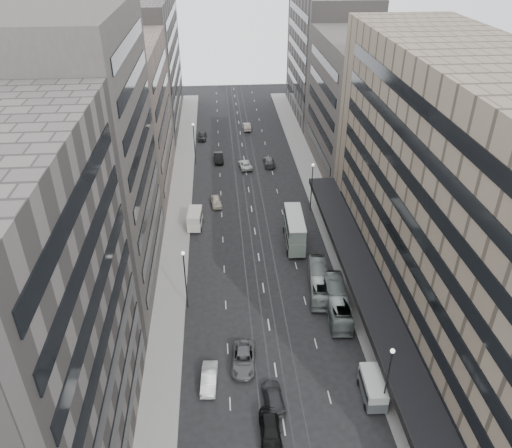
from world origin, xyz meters
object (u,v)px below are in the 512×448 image
object	(u,v)px
vw_microbus	(373,387)
sedan_0	(270,430)
double_decker	(294,229)
bus_near	(337,302)
sedan_2	(243,359)
bus_far	(319,282)
sedan_1	(209,378)
panel_van	(195,219)

from	to	relation	value
vw_microbus	sedan_0	bearing A→B (deg)	-159.08
double_decker	sedan_0	world-z (taller)	double_decker
bus_near	sedan_0	xyz separation A→B (m)	(-9.91, -16.64, -0.59)
bus_near	double_decker	size ratio (longest dim) A/B	1.17
bus_near	sedan_0	bearing A→B (deg)	63.41
bus_near	double_decker	xyz separation A→B (m)	(-3.01, 15.16, 1.12)
sedan_2	bus_far	bearing A→B (deg)	53.88
sedan_0	sedan_1	xyz separation A→B (m)	(-5.64, 6.58, -0.09)
sedan_2	sedan_1	bearing A→B (deg)	-142.38
double_decker	panel_van	distance (m)	15.89
vw_microbus	sedan_0	world-z (taller)	vw_microbus
sedan_0	bus_near	bearing A→B (deg)	59.79
panel_van	sedan_0	bearing A→B (deg)	-73.76
bus_near	panel_van	distance (m)	27.57
double_decker	vw_microbus	distance (m)	28.51
sedan_0	sedan_1	world-z (taller)	sedan_0
double_decker	vw_microbus	world-z (taller)	double_decker
vw_microbus	panel_van	bearing A→B (deg)	120.63
bus_near	sedan_1	xyz separation A→B (m)	(-15.54, -10.06, -0.69)
panel_van	sedan_0	xyz separation A→B (m)	(7.79, -37.78, -0.73)
vw_microbus	sedan_2	world-z (taller)	vw_microbus
panel_van	sedan_0	distance (m)	38.58
bus_near	panel_van	bearing A→B (deg)	-45.88
bus_far	sedan_1	world-z (taller)	bus_far
double_decker	vw_microbus	xyz separation A→B (m)	(3.71, -28.24, -1.14)
double_decker	panel_van	size ratio (longest dim) A/B	1.88
bus_far	sedan_1	xyz separation A→B (m)	(-14.10, -14.24, -0.62)
double_decker	sedan_2	xyz separation A→B (m)	(-8.84, -22.87, -1.79)
double_decker	vw_microbus	bearing A→B (deg)	-80.00
bus_far	panel_van	bearing A→B (deg)	-38.62
vw_microbus	sedan_2	size ratio (longest dim) A/B	0.87
bus_far	vw_microbus	xyz separation A→B (m)	(2.14, -17.26, 0.05)
bus_far	double_decker	size ratio (longest dim) A/B	1.11
sedan_1	double_decker	bearing A→B (deg)	67.67
vw_microbus	sedan_2	xyz separation A→B (m)	(-12.55, 5.37, -0.65)
bus_near	sedan_2	size ratio (longest dim) A/B	1.88
panel_van	sedan_1	xyz separation A→B (m)	(2.16, -31.20, -0.83)
bus_far	double_decker	xyz separation A→B (m)	(-1.57, 10.98, 1.19)
bus_far	double_decker	world-z (taller)	double_decker
vw_microbus	panel_van	world-z (taller)	panel_van
sedan_0	sedan_2	bearing A→B (deg)	102.85
double_decker	sedan_2	size ratio (longest dim) A/B	1.61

